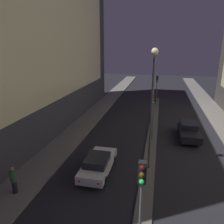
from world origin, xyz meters
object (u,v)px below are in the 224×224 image
at_px(traffic_light_far, 157,84).
at_px(street_lamp, 152,97).
at_px(car_right_lane, 189,130).
at_px(traffic_light_mid, 154,107).
at_px(pedestrian_on_left_sidewalk, 14,179).
at_px(traffic_light_near, 142,189).
at_px(car_left_lane, 98,164).

xyz_separation_m(traffic_light_far, street_lamp, (0.00, -17.90, 2.06)).
bearing_deg(car_right_lane, street_lamp, -117.63).
relative_size(traffic_light_mid, street_lamp, 0.52).
relative_size(street_lamp, pedestrian_on_left_sidewalk, 4.86).
bearing_deg(car_right_lane, traffic_light_near, -104.18).
relative_size(traffic_light_far, pedestrian_on_left_sidewalk, 2.55).
bearing_deg(car_right_lane, traffic_light_mid, -156.36).
bearing_deg(traffic_light_far, car_right_lane, -72.80).
height_order(traffic_light_far, car_left_lane, traffic_light_far).
relative_size(traffic_light_near, traffic_light_mid, 1.00).
bearing_deg(traffic_light_mid, street_lamp, -90.00).
relative_size(traffic_light_near, street_lamp, 0.52).
height_order(traffic_light_mid, pedestrian_on_left_sidewalk, traffic_light_mid).
height_order(car_left_lane, car_right_lane, car_right_lane).
distance_m(car_right_lane, pedestrian_on_left_sidewalk, 15.94).
xyz_separation_m(traffic_light_mid, car_left_lane, (-3.48, -6.41, -2.66)).
bearing_deg(traffic_light_mid, car_left_lane, -118.52).
relative_size(traffic_light_near, traffic_light_far, 1.00).
relative_size(traffic_light_far, car_right_lane, 0.94).
xyz_separation_m(street_lamp, pedestrian_on_left_sidewalk, (-7.75, -4.66, -4.40)).
xyz_separation_m(car_left_lane, car_right_lane, (6.96, 7.93, 0.05)).
distance_m(traffic_light_near, car_left_lane, 7.30).
bearing_deg(traffic_light_near, car_left_lane, 120.78).
bearing_deg(street_lamp, car_right_lane, 62.37).
relative_size(street_lamp, car_left_lane, 1.90).
bearing_deg(traffic_light_near, car_right_lane, 75.82).
distance_m(traffic_light_far, street_lamp, 18.01).
bearing_deg(street_lamp, traffic_light_near, -90.00).
height_order(traffic_light_far, car_right_lane, traffic_light_far).
xyz_separation_m(street_lamp, car_right_lane, (3.48, 6.65, -4.67)).
xyz_separation_m(traffic_light_near, car_right_lane, (3.48, 13.77, -2.61)).
bearing_deg(car_left_lane, traffic_light_mid, 61.48).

